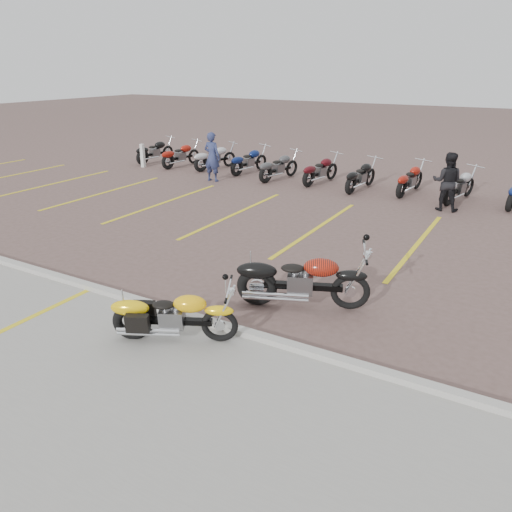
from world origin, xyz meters
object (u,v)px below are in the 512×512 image
at_px(person_a, 212,157).
at_px(bollard, 143,156).
at_px(yellow_cruiser, 172,317).
at_px(person_b, 447,182).
at_px(flame_cruiser, 300,282).

height_order(person_a, bollard, person_a).
bearing_deg(bollard, yellow_cruiser, -46.14).
distance_m(person_a, bollard, 4.29).
height_order(yellow_cruiser, person_b, person_b).
bearing_deg(bollard, person_a, -10.13).
bearing_deg(person_b, flame_cruiser, 78.02).
height_order(flame_cruiser, bollard, bollard).
relative_size(flame_cruiser, person_b, 1.30).
distance_m(person_b, bollard, 12.73).
height_order(yellow_cruiser, person_a, person_a).
relative_size(yellow_cruiser, person_b, 1.07).
bearing_deg(yellow_cruiser, person_a, 95.51).
xyz_separation_m(person_a, person_b, (8.51, 0.20, -0.04)).
bearing_deg(person_a, bollard, -10.37).
relative_size(person_a, person_b, 1.04).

